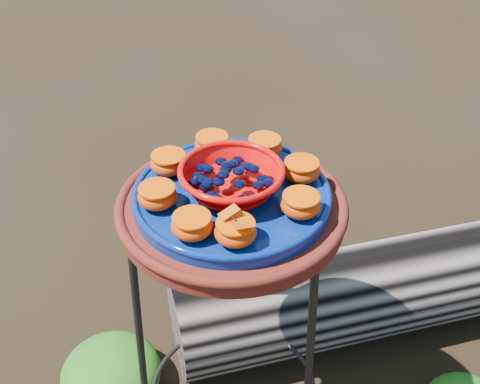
% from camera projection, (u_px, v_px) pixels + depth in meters
% --- Properties ---
extents(plant_stand, '(0.44, 0.44, 0.70)m').
position_uv_depth(plant_stand, '(233.00, 337.00, 1.35)').
color(plant_stand, black).
rests_on(plant_stand, ground).
extents(terracotta_saucer, '(0.43, 0.43, 0.03)m').
position_uv_depth(terracotta_saucer, '(232.00, 209.00, 1.13)').
color(terracotta_saucer, '#541811').
rests_on(terracotta_saucer, plant_stand).
extents(cobalt_plate, '(0.37, 0.37, 0.02)m').
position_uv_depth(cobalt_plate, '(232.00, 197.00, 1.11)').
color(cobalt_plate, '#000A3D').
rests_on(cobalt_plate, terracotta_saucer).
extents(red_bowl, '(0.18, 0.18, 0.05)m').
position_uv_depth(red_bowl, '(231.00, 180.00, 1.09)').
color(red_bowl, red).
rests_on(red_bowl, cobalt_plate).
extents(glass_gems, '(0.14, 0.14, 0.02)m').
position_uv_depth(glass_gems, '(231.00, 163.00, 1.07)').
color(glass_gems, black).
rests_on(glass_gems, red_bowl).
extents(orange_half_0, '(0.07, 0.07, 0.04)m').
position_uv_depth(orange_half_0, '(236.00, 232.00, 0.99)').
color(orange_half_0, '#AF2C00').
rests_on(orange_half_0, cobalt_plate).
extents(orange_half_1, '(0.07, 0.07, 0.04)m').
position_uv_depth(orange_half_1, '(301.00, 205.00, 1.04)').
color(orange_half_1, '#AF2C00').
rests_on(orange_half_1, cobalt_plate).
extents(orange_half_2, '(0.07, 0.07, 0.04)m').
position_uv_depth(orange_half_2, '(301.00, 170.00, 1.13)').
color(orange_half_2, '#AF2C00').
rests_on(orange_half_2, cobalt_plate).
extents(orange_half_3, '(0.07, 0.07, 0.04)m').
position_uv_depth(orange_half_3, '(264.00, 147.00, 1.19)').
color(orange_half_3, '#AF2C00').
rests_on(orange_half_3, cobalt_plate).
extents(orange_half_4, '(0.07, 0.07, 0.04)m').
position_uv_depth(orange_half_4, '(212.00, 145.00, 1.20)').
color(orange_half_4, '#AF2C00').
rests_on(orange_half_4, cobalt_plate).
extents(orange_half_5, '(0.07, 0.07, 0.04)m').
position_uv_depth(orange_half_5, '(169.00, 163.00, 1.15)').
color(orange_half_5, '#AF2C00').
rests_on(orange_half_5, cobalt_plate).
extents(orange_half_6, '(0.07, 0.07, 0.04)m').
position_uv_depth(orange_half_6, '(157.00, 196.00, 1.06)').
color(orange_half_6, '#AF2C00').
rests_on(orange_half_6, cobalt_plate).
extents(orange_half_7, '(0.07, 0.07, 0.04)m').
position_uv_depth(orange_half_7, '(192.00, 226.00, 1.00)').
color(orange_half_7, '#AF2C00').
rests_on(orange_half_7, cobalt_plate).
extents(butterfly, '(0.08, 0.08, 0.01)m').
position_uv_depth(butterfly, '(235.00, 220.00, 0.97)').
color(butterfly, '#CB4B0A').
rests_on(butterfly, orange_half_0).
extents(driftwood_log, '(1.52, 1.02, 0.28)m').
position_uv_depth(driftwood_log, '(425.00, 279.00, 1.79)').
color(driftwood_log, black).
rests_on(driftwood_log, ground).
extents(foliage_left, '(0.27, 0.27, 0.13)m').
position_uv_depth(foliage_left, '(111.00, 372.00, 1.61)').
color(foliage_left, '#166413').
rests_on(foliage_left, ground).
extents(foliage_back, '(0.32, 0.32, 0.16)m').
position_uv_depth(foliage_back, '(228.00, 277.00, 1.88)').
color(foliage_back, '#166413').
rests_on(foliage_back, ground).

